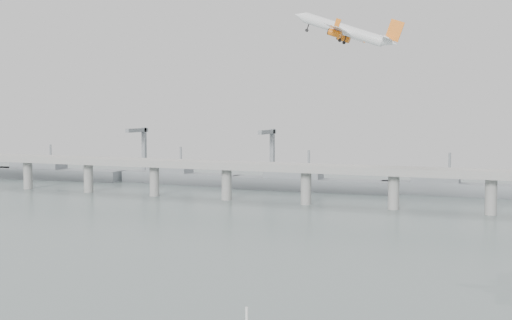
% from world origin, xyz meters
% --- Properties ---
extents(ground, '(900.00, 900.00, 0.00)m').
position_xyz_m(ground, '(0.00, 0.00, 0.00)').
color(ground, slate).
rests_on(ground, ground).
extents(bridge, '(800.00, 22.00, 23.90)m').
position_xyz_m(bridge, '(-1.15, 200.00, 17.65)').
color(bridge, gray).
rests_on(bridge, ground).
extents(distant_fleet, '(453.00, 60.90, 40.00)m').
position_xyz_m(distant_fleet, '(-155.36, 265.08, 6.22)').
color(distant_fleet, slate).
rests_on(distant_fleet, ground).
extents(airliner, '(43.14, 38.97, 17.09)m').
position_xyz_m(airliner, '(24.32, 83.98, 83.47)').
color(airliner, white).
rests_on(airliner, ground).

